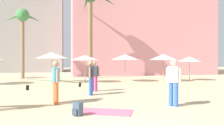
# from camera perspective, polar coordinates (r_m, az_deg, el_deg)

# --- Properties ---
(hotel_pink) EXTENTS (18.58, 11.69, 13.87)m
(hotel_pink) POSITION_cam_1_polar(r_m,az_deg,el_deg) (33.15, 6.11, 9.45)
(hotel_pink) COLOR pink
(hotel_pink) RESTS_ON ground
(palm_tree_far_left) EXTENTS (5.77, 5.67, 9.79)m
(palm_tree_far_left) POSITION_cam_1_polar(r_m,az_deg,el_deg) (23.72, -5.66, 15.69)
(palm_tree_far_left) COLOR #896B4C
(palm_tree_far_left) RESTS_ON ground
(palm_tree_center) EXTENTS (3.52, 3.53, 6.86)m
(palm_tree_center) POSITION_cam_1_polar(r_m,az_deg,el_deg) (23.65, -22.02, 9.73)
(palm_tree_center) COLOR #896B4C
(palm_tree_center) RESTS_ON ground
(cafe_umbrella_0) EXTENTS (2.52, 2.52, 2.43)m
(cafe_umbrella_0) POSITION_cam_1_polar(r_m,az_deg,el_deg) (18.16, -15.23, 1.91)
(cafe_umbrella_0) COLOR gray
(cafe_umbrella_0) RESTS_ON ground
(cafe_umbrella_1) EXTENTS (2.29, 2.29, 2.20)m
(cafe_umbrella_1) POSITION_cam_1_polar(r_m,az_deg,el_deg) (17.87, -6.97, 1.36)
(cafe_umbrella_1) COLOR gray
(cafe_umbrella_1) RESTS_ON ground
(cafe_umbrella_2) EXTENTS (2.16, 2.16, 2.13)m
(cafe_umbrella_2) POSITION_cam_1_polar(r_m,az_deg,el_deg) (20.96, 19.32, 0.94)
(cafe_umbrella_2) COLOR gray
(cafe_umbrella_2) RESTS_ON ground
(cafe_umbrella_5) EXTENTS (2.41, 2.41, 2.30)m
(cafe_umbrella_5) POSITION_cam_1_polar(r_m,az_deg,el_deg) (18.58, 3.39, 1.54)
(cafe_umbrella_5) COLOR gray
(cafe_umbrella_5) RESTS_ON ground
(cafe_umbrella_6) EXTENTS (2.36, 2.36, 2.33)m
(cafe_umbrella_6) POSITION_cam_1_polar(r_m,az_deg,el_deg) (19.31, 13.10, 1.51)
(cafe_umbrella_6) COLOR gray
(cafe_umbrella_6) RESTS_ON ground
(beach_towel) EXTENTS (2.03, 1.59, 0.01)m
(beach_towel) POSITION_cam_1_polar(r_m,az_deg,el_deg) (7.50, -1.83, -12.46)
(beach_towel) COLOR #EF6684
(beach_towel) RESTS_ON ground
(backpack) EXTENTS (0.34, 0.35, 0.42)m
(backpack) POSITION_cam_1_polar(r_m,az_deg,el_deg) (7.06, -8.84, -11.65)
(backpack) COLOR #405164
(backpack) RESTS_ON ground
(person_mid_left) EXTENTS (2.61, 1.21, 1.69)m
(person_mid_left) POSITION_cam_1_polar(r_m,az_deg,el_deg) (9.11, -14.25, -4.41)
(person_mid_left) COLOR orange
(person_mid_left) RESTS_ON ground
(person_near_right) EXTENTS (0.46, 0.53, 1.75)m
(person_near_right) POSITION_cam_1_polar(r_m,az_deg,el_deg) (8.62, 15.56, -4.39)
(person_near_right) COLOR blue
(person_near_right) RESTS_ON ground
(person_far_right) EXTENTS (0.33, 0.60, 1.72)m
(person_far_right) POSITION_cam_1_polar(r_m,az_deg,el_deg) (11.13, -5.48, -3.41)
(person_far_right) COLOR blue
(person_far_right) RESTS_ON ground
(person_near_left) EXTENTS (0.60, 0.35, 1.70)m
(person_near_left) POSITION_cam_1_polar(r_m,az_deg,el_deg) (12.54, -4.59, -3.05)
(person_near_left) COLOR #B7337F
(person_near_left) RESTS_ON ground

